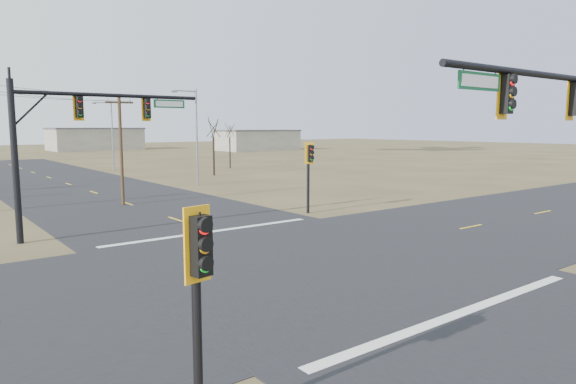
# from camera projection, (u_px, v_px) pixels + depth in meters

# --- Properties ---
(ground) EXTENTS (320.00, 320.00, 0.00)m
(ground) POSITION_uv_depth(u_px,v_px,m) (302.00, 261.00, 21.10)
(ground) COLOR brown
(ground) RESTS_ON ground
(road_ew) EXTENTS (160.00, 14.00, 0.02)m
(road_ew) POSITION_uv_depth(u_px,v_px,m) (302.00, 261.00, 21.10)
(road_ew) COLOR black
(road_ew) RESTS_ON ground
(road_ns) EXTENTS (14.00, 160.00, 0.02)m
(road_ns) POSITION_uv_depth(u_px,v_px,m) (302.00, 261.00, 21.10)
(road_ns) COLOR black
(road_ns) RESTS_ON ground
(stop_bar_near) EXTENTS (12.00, 0.40, 0.01)m
(stop_bar_near) POSITION_uv_depth(u_px,v_px,m) (461.00, 313.00, 15.18)
(stop_bar_near) COLOR silver
(stop_bar_near) RESTS_ON road_ns
(stop_bar_far) EXTENTS (12.00, 0.40, 0.01)m
(stop_bar_far) POSITION_uv_depth(u_px,v_px,m) (213.00, 231.00, 27.02)
(stop_bar_far) COLOR silver
(stop_bar_far) RESTS_ON road_ns
(mast_arm_far) EXTENTS (9.52, 0.52, 7.71)m
(mast_arm_far) POSITION_uv_depth(u_px,v_px,m) (77.00, 126.00, 25.41)
(mast_arm_far) COLOR black
(mast_arm_far) RESTS_ON ground
(pedestal_signal_ne) EXTENTS (0.66, 0.58, 4.55)m
(pedestal_signal_ne) POSITION_uv_depth(u_px,v_px,m) (310.00, 162.00, 32.45)
(pedestal_signal_ne) COLOR black
(pedestal_signal_ne) RESTS_ON ground
(pedestal_signal_sw) EXTENTS (0.62, 0.53, 4.18)m
(pedestal_signal_sw) POSITION_uv_depth(u_px,v_px,m) (200.00, 268.00, 8.88)
(pedestal_signal_sw) COLOR black
(pedestal_signal_sw) RESTS_ON ground
(utility_pole_near) EXTENTS (1.91, 0.27, 7.78)m
(utility_pole_near) POSITION_uv_depth(u_px,v_px,m) (121.00, 147.00, 35.85)
(utility_pole_near) COLOR #422E1C
(utility_pole_near) RESTS_ON ground
(streetlight_a) EXTENTS (2.50, 0.32, 8.96)m
(streetlight_a) POSITION_uv_depth(u_px,v_px,m) (195.00, 132.00, 47.75)
(streetlight_a) COLOR slate
(streetlight_a) RESTS_ON ground
(streetlight_b) EXTENTS (2.42, 0.26, 8.69)m
(streetlight_b) POSITION_uv_depth(u_px,v_px,m) (111.00, 132.00, 64.66)
(streetlight_b) COLOR slate
(streetlight_b) RESTS_ON ground
(bare_tree_c) EXTENTS (3.29, 3.29, 6.95)m
(bare_tree_c) POSITION_uv_depth(u_px,v_px,m) (213.00, 127.00, 57.89)
(bare_tree_c) COLOR black
(bare_tree_c) RESTS_ON ground
(bare_tree_d) EXTENTS (3.03, 3.03, 6.33)m
(bare_tree_d) POSITION_uv_depth(u_px,v_px,m) (230.00, 130.00, 68.01)
(bare_tree_d) COLOR black
(bare_tree_d) RESTS_ON ground
(warehouse_mid) EXTENTS (20.00, 12.00, 5.00)m
(warehouse_mid) POSITION_uv_depth(u_px,v_px,m) (95.00, 139.00, 122.63)
(warehouse_mid) COLOR #A9A596
(warehouse_mid) RESTS_ON ground
(warehouse_right) EXTENTS (18.00, 10.00, 4.50)m
(warehouse_right) POSITION_uv_depth(u_px,v_px,m) (258.00, 141.00, 120.96)
(warehouse_right) COLOR #A9A596
(warehouse_right) RESTS_ON ground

